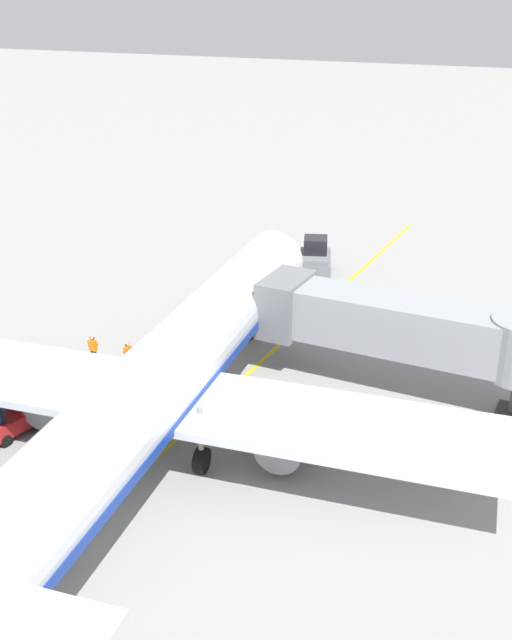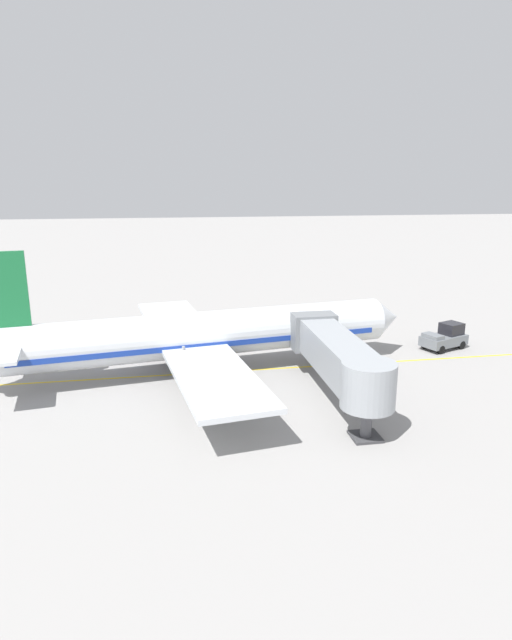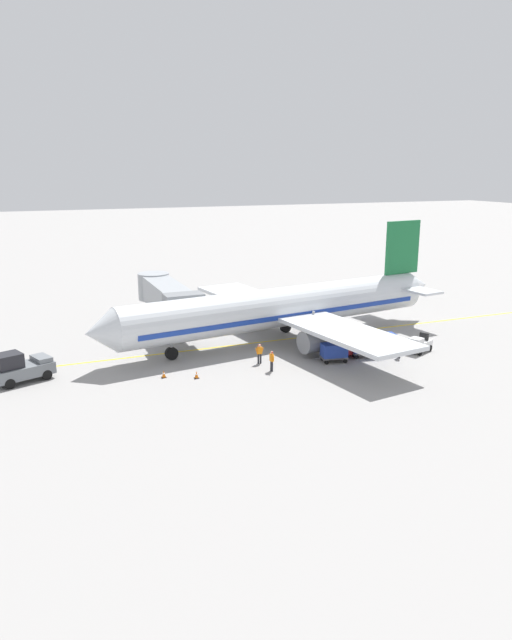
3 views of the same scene
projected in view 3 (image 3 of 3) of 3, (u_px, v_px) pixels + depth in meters
name	position (u px, v px, depth m)	size (l,w,h in m)	color
ground_plane	(297.00, 338.00, 56.95)	(400.00, 400.00, 0.00)	gray
gate_lead_in_line	(297.00, 338.00, 56.95)	(0.24, 80.00, 0.01)	gold
parked_airliner	(284.00, 308.00, 55.35)	(30.44, 37.30, 10.63)	silver
jet_bridge	(167.00, 297.00, 58.84)	(14.71, 3.50, 4.98)	#93999E
pushback_tractor	(20.00, 368.00, 44.98)	(3.64, 4.90, 2.40)	slate
baggage_tug_lead	(342.00, 349.00, 51.02)	(1.61, 2.65, 1.62)	#B21E1E
baggage_tug_trailing	(419.00, 344.00, 52.33)	(2.11, 2.77, 1.62)	silver
baggage_cart_front	(334.00, 351.00, 49.65)	(1.67, 2.98, 1.58)	#4C4C51
baggage_cart_second_in_train	(364.00, 346.00, 51.04)	(1.67, 2.98, 1.58)	#4C4C51
baggage_cart_third_in_train	(383.00, 341.00, 52.66)	(1.67, 2.98, 1.58)	#4C4C51
ground_crew_wing_walker	(260.00, 353.00, 49.19)	(0.26, 0.73, 1.69)	#232328
ground_crew_loader	(272.00, 360.00, 47.33)	(0.72, 0.25, 1.69)	#232328
ground_crew_marshaller	(399.00, 347.00, 50.70)	(0.73, 0.25, 1.69)	#232328
safety_cone_nose_left	(196.00, 375.00, 45.86)	(0.36, 0.36, 0.59)	black
safety_cone_nose_right	(164.00, 374.00, 46.02)	(0.36, 0.36, 0.59)	black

